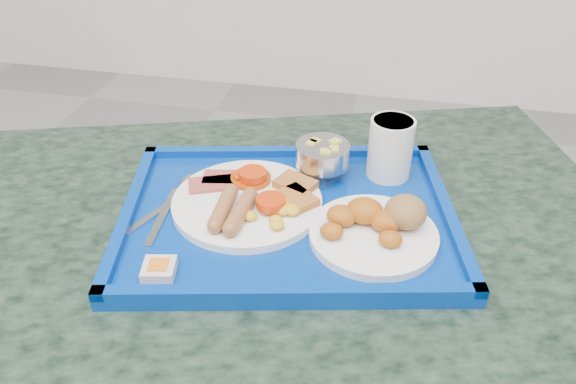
{
  "coord_description": "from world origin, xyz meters",
  "views": [
    {
      "loc": [
        0.22,
        0.31,
        1.23
      ],
      "look_at": [
        0.07,
        0.98,
        0.76
      ],
      "focal_mm": 35.0,
      "sensor_mm": 36.0,
      "label": 1
    }
  ],
  "objects_px": {
    "tray": "(288,217)",
    "fruit_bowl": "(323,155)",
    "bread_plate": "(377,226)",
    "main_plate": "(251,200)",
    "juice_cup": "(391,146)",
    "table": "(272,315)"
  },
  "relations": [
    {
      "from": "table",
      "to": "main_plate",
      "type": "relative_size",
      "value": 5.62
    },
    {
      "from": "table",
      "to": "main_plate",
      "type": "xyz_separation_m",
      "value": [
        -0.04,
        0.03,
        0.21
      ]
    },
    {
      "from": "fruit_bowl",
      "to": "juice_cup",
      "type": "height_order",
      "value": "juice_cup"
    },
    {
      "from": "tray",
      "to": "bread_plate",
      "type": "bearing_deg",
      "value": -10.73
    },
    {
      "from": "table",
      "to": "bread_plate",
      "type": "bearing_deg",
      "value": 0.98
    },
    {
      "from": "juice_cup",
      "to": "fruit_bowl",
      "type": "bearing_deg",
      "value": -164.98
    },
    {
      "from": "fruit_bowl",
      "to": "bread_plate",
      "type": "bearing_deg",
      "value": -53.91
    },
    {
      "from": "main_plate",
      "to": "table",
      "type": "bearing_deg",
      "value": -42.48
    },
    {
      "from": "tray",
      "to": "fruit_bowl",
      "type": "xyz_separation_m",
      "value": [
        0.03,
        0.12,
        0.05
      ]
    },
    {
      "from": "tray",
      "to": "juice_cup",
      "type": "xyz_separation_m",
      "value": [
        0.14,
        0.14,
        0.06
      ]
    },
    {
      "from": "bread_plate",
      "to": "fruit_bowl",
      "type": "distance_m",
      "value": 0.18
    },
    {
      "from": "bread_plate",
      "to": "juice_cup",
      "type": "bearing_deg",
      "value": 88.53
    },
    {
      "from": "juice_cup",
      "to": "main_plate",
      "type": "bearing_deg",
      "value": -145.35
    },
    {
      "from": "fruit_bowl",
      "to": "main_plate",
      "type": "bearing_deg",
      "value": -130.28
    },
    {
      "from": "bread_plate",
      "to": "fruit_bowl",
      "type": "relative_size",
      "value": 2.07
    },
    {
      "from": "tray",
      "to": "main_plate",
      "type": "xyz_separation_m",
      "value": [
        -0.06,
        0.01,
        0.02
      ]
    },
    {
      "from": "tray",
      "to": "fruit_bowl",
      "type": "relative_size",
      "value": 6.38
    },
    {
      "from": "bread_plate",
      "to": "tray",
      "type": "bearing_deg",
      "value": 169.27
    },
    {
      "from": "fruit_bowl",
      "to": "table",
      "type": "bearing_deg",
      "value": -110.97
    },
    {
      "from": "main_plate",
      "to": "bread_plate",
      "type": "height_order",
      "value": "bread_plate"
    },
    {
      "from": "tray",
      "to": "bread_plate",
      "type": "distance_m",
      "value": 0.14
    },
    {
      "from": "table",
      "to": "bread_plate",
      "type": "distance_m",
      "value": 0.27
    }
  ]
}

